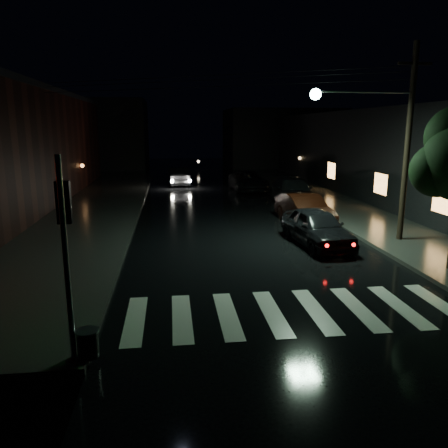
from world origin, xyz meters
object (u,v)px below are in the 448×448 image
object	(u,v)px
parked_car_d	(248,181)
oncoming_car	(179,176)
parked_car_b	(304,209)
parked_car_a	(317,227)
parked_car_c	(293,191)

from	to	relation	value
parked_car_d	oncoming_car	world-z (taller)	oncoming_car
parked_car_b	parked_car_d	size ratio (longest dim) A/B	0.87
parked_car_a	parked_car_c	size ratio (longest dim) A/B	0.81
parked_car_c	oncoming_car	size ratio (longest dim) A/B	1.22
parked_car_a	parked_car_b	size ratio (longest dim) A/B	0.97
parked_car_a	parked_car_c	distance (m)	10.25
parked_car_b	oncoming_car	bearing A→B (deg)	104.92
parked_car_a	parked_car_d	size ratio (longest dim) A/B	0.85
parked_car_a	parked_car_d	world-z (taller)	parked_car_a
parked_car_b	parked_car_c	world-z (taller)	parked_car_c
parked_car_c	parked_car_d	distance (m)	6.56
parked_car_b	parked_car_d	bearing A→B (deg)	87.99
parked_car_b	parked_car_c	bearing A→B (deg)	74.51
parked_car_d	parked_car_b	bearing A→B (deg)	-87.95
parked_car_a	parked_car_b	world-z (taller)	parked_car_a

